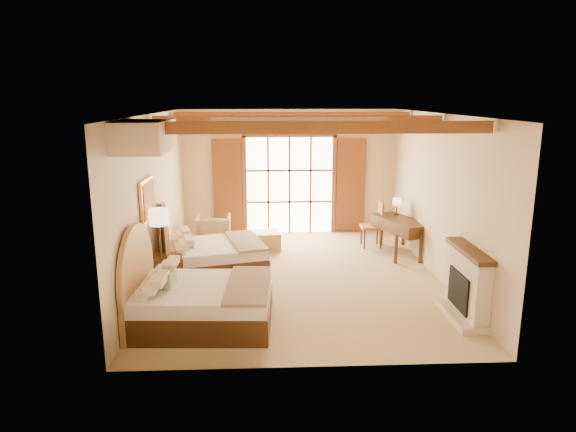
{
  "coord_description": "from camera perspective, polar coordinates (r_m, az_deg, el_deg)",
  "views": [
    {
      "loc": [
        -0.65,
        -9.68,
        3.53
      ],
      "look_at": [
        -0.19,
        0.2,
        1.2
      ],
      "focal_mm": 32.0,
      "sensor_mm": 36.0,
      "label": 1
    }
  ],
  "objects": [
    {
      "name": "desk",
      "position": [
        11.95,
        12.35,
        -2.1
      ],
      "size": [
        1.12,
        1.63,
        0.81
      ],
      "rotation": [
        0.0,
        0.0,
        0.35
      ],
      "color": "#472911",
      "rests_on": "floor"
    },
    {
      "name": "desk_lamp",
      "position": [
        12.23,
        12.01,
        1.5
      ],
      "size": [
        0.19,
        0.19,
        0.39
      ],
      "color": "#3C2F1A",
      "rests_on": "desk"
    },
    {
      "name": "fireplace",
      "position": [
        8.87,
        19.16,
        -7.43
      ],
      "size": [
        0.46,
        1.4,
        1.16
      ],
      "color": "#F0E3BF",
      "rests_on": "ground"
    },
    {
      "name": "bed_near",
      "position": [
        8.27,
        -10.61,
        -9.04
      ],
      "size": [
        2.22,
        1.73,
        1.41
      ],
      "rotation": [
        0.0,
        0.0,
        -0.05
      ],
      "color": "#472911",
      "rests_on": "floor"
    },
    {
      "name": "nightstand",
      "position": [
        9.77,
        -13.24,
        -6.24
      ],
      "size": [
        0.66,
        0.66,
        0.66
      ],
      "primitive_type": "cube",
      "rotation": [
        0.0,
        0.0,
        0.22
      ],
      "color": "#472911",
      "rests_on": "floor"
    },
    {
      "name": "desk_chair",
      "position": [
        12.41,
        9.35,
        -1.83
      ],
      "size": [
        0.5,
        0.5,
        1.11
      ],
      "rotation": [
        0.0,
        0.0,
        -0.03
      ],
      "color": "#A06735",
      "rests_on": "floor"
    },
    {
      "name": "floor",
      "position": [
        10.33,
        1.11,
        -6.76
      ],
      "size": [
        7.0,
        7.0,
        0.0
      ],
      "primitive_type": "plane",
      "color": "tan",
      "rests_on": "ground"
    },
    {
      "name": "floor_lamp",
      "position": [
        9.25,
        -14.13,
        -0.7
      ],
      "size": [
        0.34,
        0.34,
        1.61
      ],
      "color": "#3C2F1A",
      "rests_on": "floor"
    },
    {
      "name": "painting",
      "position": [
        9.34,
        -15.33,
        1.77
      ],
      "size": [
        0.06,
        0.95,
        0.75
      ],
      "color": "#EDA544",
      "rests_on": "wall_left"
    },
    {
      "name": "wall_back",
      "position": [
        13.34,
        0.15,
        4.91
      ],
      "size": [
        5.5,
        0.0,
        5.5
      ],
      "primitive_type": "plane",
      "rotation": [
        1.57,
        0.0,
        0.0
      ],
      "color": "beige",
      "rests_on": "ground"
    },
    {
      "name": "ottoman",
      "position": [
        12.07,
        -2.29,
        -2.75
      ],
      "size": [
        0.64,
        0.64,
        0.42
      ],
      "primitive_type": "cube",
      "rotation": [
        0.0,
        0.0,
        0.1
      ],
      "color": "tan",
      "rests_on": "floor"
    },
    {
      "name": "french_doors",
      "position": [
        13.33,
        0.16,
        3.38
      ],
      "size": [
        3.95,
        0.08,
        2.6
      ],
      "color": "white",
      "rests_on": "ground"
    },
    {
      "name": "bed_far",
      "position": [
        10.58,
        -9.1,
        -4.16
      ],
      "size": [
        2.35,
        1.96,
        1.32
      ],
      "rotation": [
        0.0,
        0.0,
        0.26
      ],
      "color": "#472911",
      "rests_on": "floor"
    },
    {
      "name": "canopy_valance",
      "position": [
        7.9,
        -15.63,
        8.54
      ],
      "size": [
        0.7,
        1.4,
        0.45
      ],
      "primitive_type": "cube",
      "color": "beige",
      "rests_on": "ceiling"
    },
    {
      "name": "wall_left",
      "position": [
        10.09,
        -14.63,
        1.77
      ],
      "size": [
        0.0,
        7.0,
        7.0
      ],
      "primitive_type": "plane",
      "rotation": [
        1.57,
        0.0,
        1.57
      ],
      "color": "beige",
      "rests_on": "ground"
    },
    {
      "name": "ceiling_beams",
      "position": [
        9.71,
        1.19,
        10.57
      ],
      "size": [
        5.39,
        4.6,
        0.18
      ],
      "primitive_type": null,
      "color": "#975B30",
      "rests_on": "ceiling"
    },
    {
      "name": "ceiling",
      "position": [
        9.71,
        1.19,
        11.28
      ],
      "size": [
        7.0,
        7.0,
        0.0
      ],
      "primitive_type": "plane",
      "rotation": [
        3.14,
        0.0,
        0.0
      ],
      "color": "#AC6D30",
      "rests_on": "ground"
    },
    {
      "name": "wall_right",
      "position": [
        10.44,
        16.39,
        2.04
      ],
      "size": [
        0.0,
        7.0,
        7.0
      ],
      "primitive_type": "plane",
      "rotation": [
        1.57,
        0.0,
        -1.57
      ],
      "color": "beige",
      "rests_on": "ground"
    },
    {
      "name": "armchair",
      "position": [
        12.4,
        -8.3,
        -1.64
      ],
      "size": [
        0.83,
        0.86,
        0.75
      ],
      "primitive_type": "imported",
      "rotation": [
        0.0,
        0.0,
        -3.11
      ],
      "color": "tan",
      "rests_on": "floor"
    }
  ]
}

